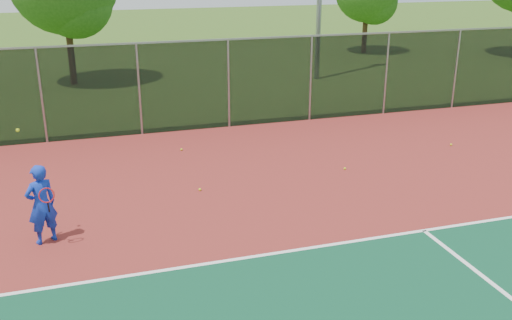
# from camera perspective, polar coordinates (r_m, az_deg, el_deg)

# --- Properties ---
(court_apron) EXTENTS (30.00, 20.00, 0.02)m
(court_apron) POSITION_cam_1_polar(r_m,az_deg,el_deg) (11.23, 10.50, -10.60)
(court_apron) COLOR maroon
(court_apron) RESTS_ON ground
(fence_back) EXTENTS (30.00, 0.06, 3.03)m
(fence_back) POSITION_cam_1_polar(r_m,az_deg,el_deg) (19.52, -2.76, 7.72)
(fence_back) COLOR black
(fence_back) RESTS_ON court_apron
(tennis_player) EXTENTS (0.73, 0.73, 2.45)m
(tennis_player) POSITION_cam_1_polar(r_m,az_deg,el_deg) (12.38, -20.67, -4.16)
(tennis_player) COLOR #1331B7
(tennis_player) RESTS_ON court_apron
(practice_ball_1) EXTENTS (0.07, 0.07, 0.07)m
(practice_ball_1) POSITION_cam_1_polar(r_m,az_deg,el_deg) (18.84, 18.92, 1.46)
(practice_ball_1) COLOR #C1D018
(practice_ball_1) RESTS_ON court_apron
(practice_ball_2) EXTENTS (0.07, 0.07, 0.07)m
(practice_ball_2) POSITION_cam_1_polar(r_m,az_deg,el_deg) (17.52, -7.47, 1.05)
(practice_ball_2) COLOR #C1D018
(practice_ball_2) RESTS_ON court_apron
(practice_ball_3) EXTENTS (0.07, 0.07, 0.07)m
(practice_ball_3) POSITION_cam_1_polar(r_m,az_deg,el_deg) (16.01, 8.88, -0.85)
(practice_ball_3) COLOR #C1D018
(practice_ball_3) RESTS_ON court_apron
(practice_ball_4) EXTENTS (0.07, 0.07, 0.07)m
(practice_ball_4) POSITION_cam_1_polar(r_m,az_deg,el_deg) (14.48, -5.63, -2.95)
(practice_ball_4) COLOR #C1D018
(practice_ball_4) RESTS_ON court_apron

